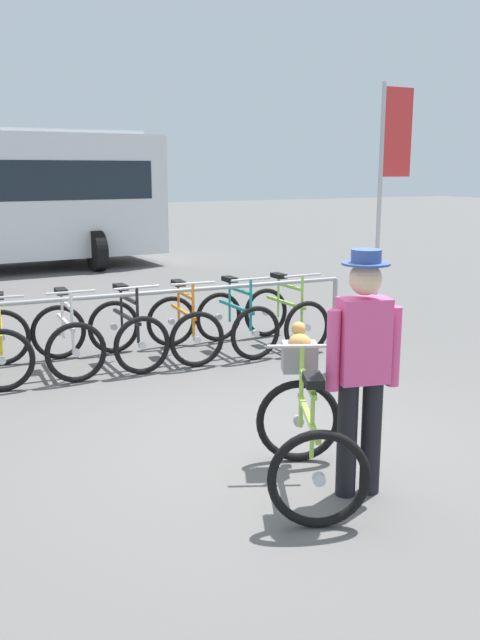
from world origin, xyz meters
name	(u,v)px	position (x,y,z in m)	size (l,w,h in m)	color
ground_plane	(277,450)	(0.00, 0.00, 0.00)	(80.00, 80.00, 0.00)	#605E5B
bike_rack_rail	(168,304)	(0.19, 2.83, 0.70)	(4.60, 0.30, 0.88)	#99999E
racked_bike_yellow	(2,345)	(-1.65, 3.10, 0.37)	(0.82, 1.18, 0.97)	black
racked_bike_white	(67,339)	(-0.95, 3.07, 0.37)	(0.71, 1.13, 0.97)	black
racked_bike_black	(127,333)	(-0.25, 3.03, 0.37)	(0.67, 1.09, 0.97)	black
racked_bike_orange	(184,327)	(0.45, 2.99, 0.37)	(0.76, 1.17, 0.98)	black
racked_bike_teal	(236,322)	(1.15, 2.95, 0.37)	(0.67, 1.11, 0.97)	black
racked_bike_lime	(285,317)	(1.85, 2.92, 0.37)	(0.66, 1.11, 0.97)	black
featured_bicycle	(306,420)	(-0.13, -0.61, 0.49)	(1.06, 1.26, 1.09)	black
person_with_featured_bike	(362,364)	(0.11, -0.91, 0.95)	(0.52, 0.32, 1.72)	black
banner_flag	(390,170)	(2.64, 1.93, 2.23)	(0.45, 0.05, 3.20)	#B2B2B7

